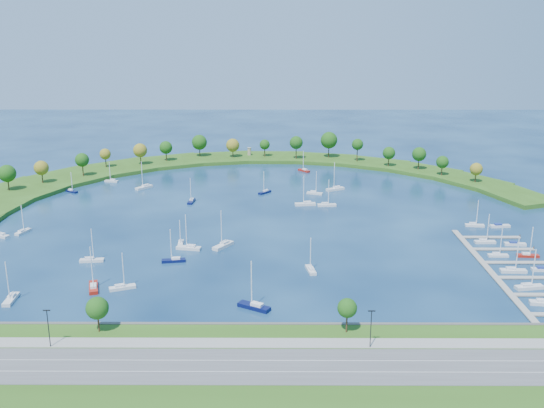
{
  "coord_description": "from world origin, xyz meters",
  "views": [
    {
      "loc": [
        6.08,
        -251.96,
        78.8
      ],
      "look_at": [
        5.0,
        5.0,
        4.0
      ],
      "focal_mm": 40.46,
      "sensor_mm": 36.0,
      "label": 1
    }
  ],
  "objects_px": {
    "moored_boat_3": "(335,188)",
    "moored_boat_16": "(0,235)",
    "moored_boat_20": "(92,259)",
    "docked_boat_10": "(475,224)",
    "moored_boat_4": "(191,201)",
    "moored_boat_19": "(223,245)",
    "docked_boat_11": "(500,226)",
    "moored_boat_1": "(72,191)",
    "moored_boat_14": "(174,259)",
    "moored_boat_18": "(112,180)",
    "moored_boat_21": "(181,242)",
    "harbor_tower": "(249,151)",
    "moored_boat_9": "(304,170)",
    "moored_boat_8": "(311,269)",
    "moored_boat_10": "(11,298)",
    "docked_boat_2": "(529,286)",
    "moored_boat_6": "(23,231)",
    "moored_boat_11": "(189,247)",
    "moored_boat_15": "(315,192)",
    "docked_boat_4": "(513,270)",
    "docked_boat_6": "(498,254)",
    "moored_boat_17": "(254,306)",
    "moored_boat_5": "(327,204)",
    "docked_boat_7": "(528,255)",
    "moored_boat_12": "(93,286)",
    "docked_boat_8": "(485,241)",
    "docked_boat_9": "(515,244)",
    "dock_system": "(511,270)",
    "moored_boat_7": "(265,191)",
    "moored_boat_13": "(122,286)",
    "moored_boat_0": "(144,187)",
    "moored_boat_2": "(305,203)"
  },
  "relations": [
    {
      "from": "moored_boat_18",
      "to": "docked_boat_11",
      "type": "bearing_deg",
      "value": 169.92
    },
    {
      "from": "moored_boat_11",
      "to": "docked_boat_4",
      "type": "relative_size",
      "value": 1.06
    },
    {
      "from": "moored_boat_3",
      "to": "moored_boat_18",
      "type": "xyz_separation_m",
      "value": [
        -116.1,
        16.28,
        -0.1
      ]
    },
    {
      "from": "moored_boat_3",
      "to": "moored_boat_11",
      "type": "xyz_separation_m",
      "value": [
        -61.79,
        -84.72,
        -0.03
      ]
    },
    {
      "from": "harbor_tower",
      "to": "docked_boat_2",
      "type": "height_order",
      "value": "docked_boat_2"
    },
    {
      "from": "moored_boat_19",
      "to": "docked_boat_11",
      "type": "bearing_deg",
      "value": 135.55
    },
    {
      "from": "moored_boat_18",
      "to": "moored_boat_19",
      "type": "height_order",
      "value": "moored_boat_19"
    },
    {
      "from": "harbor_tower",
      "to": "docked_boat_9",
      "type": "height_order",
      "value": "harbor_tower"
    },
    {
      "from": "docked_boat_7",
      "to": "docked_boat_10",
      "type": "xyz_separation_m",
      "value": [
        -8.1,
        34.36,
        -0.0
      ]
    },
    {
      "from": "docked_boat_6",
      "to": "harbor_tower",
      "type": "bearing_deg",
      "value": 121.02
    },
    {
      "from": "moored_boat_4",
      "to": "moored_boat_15",
      "type": "xyz_separation_m",
      "value": [
        58.19,
        14.67,
        -0.01
      ]
    },
    {
      "from": "moored_boat_6",
      "to": "moored_boat_12",
      "type": "xyz_separation_m",
      "value": [
        43.31,
        -53.76,
        0.08
      ]
    },
    {
      "from": "moored_boat_4",
      "to": "moored_boat_3",
      "type": "bearing_deg",
      "value": 113.25
    },
    {
      "from": "moored_boat_5",
      "to": "moored_boat_7",
      "type": "bearing_deg",
      "value": 137.0
    },
    {
      "from": "harbor_tower",
      "to": "moored_boat_20",
      "type": "distance_m",
      "value": 179.84
    },
    {
      "from": "moored_boat_14",
      "to": "docked_boat_9",
      "type": "distance_m",
      "value": 126.06
    },
    {
      "from": "moored_boat_4",
      "to": "moored_boat_11",
      "type": "xyz_separation_m",
      "value": [
        7.25,
        -62.37,
        0.05
      ]
    },
    {
      "from": "moored_boat_8",
      "to": "docked_boat_7",
      "type": "height_order",
      "value": "moored_boat_8"
    },
    {
      "from": "moored_boat_4",
      "to": "moored_boat_19",
      "type": "height_order",
      "value": "moored_boat_19"
    },
    {
      "from": "moored_boat_12",
      "to": "docked_boat_8",
      "type": "bearing_deg",
      "value": -88.9
    },
    {
      "from": "moored_boat_13",
      "to": "docked_boat_9",
      "type": "distance_m",
      "value": 143.13
    },
    {
      "from": "harbor_tower",
      "to": "moored_boat_9",
      "type": "height_order",
      "value": "moored_boat_9"
    },
    {
      "from": "moored_boat_0",
      "to": "moored_boat_1",
      "type": "relative_size",
      "value": 1.38
    },
    {
      "from": "docked_boat_4",
      "to": "moored_boat_1",
      "type": "bearing_deg",
      "value": 153.0
    },
    {
      "from": "moored_boat_3",
      "to": "moored_boat_16",
      "type": "bearing_deg",
      "value": -0.95
    },
    {
      "from": "moored_boat_5",
      "to": "docked_boat_4",
      "type": "height_order",
      "value": "docked_boat_4"
    },
    {
      "from": "moored_boat_1",
      "to": "moored_boat_3",
      "type": "relative_size",
      "value": 0.72
    },
    {
      "from": "docked_boat_2",
      "to": "moored_boat_2",
      "type": "bearing_deg",
      "value": 115.56
    },
    {
      "from": "moored_boat_8",
      "to": "moored_boat_17",
      "type": "bearing_deg",
      "value": 137.4
    },
    {
      "from": "moored_boat_11",
      "to": "docked_boat_6",
      "type": "xyz_separation_m",
      "value": [
        110.83,
        -6.81,
        -0.08
      ]
    },
    {
      "from": "moored_boat_4",
      "to": "moored_boat_18",
      "type": "relative_size",
      "value": 1.1
    },
    {
      "from": "moored_boat_4",
      "to": "moored_boat_21",
      "type": "bearing_deg",
      "value": 8.73
    },
    {
      "from": "moored_boat_1",
      "to": "moored_boat_14",
      "type": "xyz_separation_m",
      "value": [
        65.1,
        -92.58,
        0.05
      ]
    },
    {
      "from": "moored_boat_8",
      "to": "moored_boat_10",
      "type": "xyz_separation_m",
      "value": [
        -90.7,
        -23.26,
        0.04
      ]
    },
    {
      "from": "moored_boat_3",
      "to": "moored_boat_6",
      "type": "bearing_deg",
      "value": -1.31
    },
    {
      "from": "moored_boat_8",
      "to": "moored_boat_16",
      "type": "distance_m",
      "value": 123.73
    },
    {
      "from": "moored_boat_16",
      "to": "moored_boat_21",
      "type": "xyz_separation_m",
      "value": [
        71.5,
        -8.25,
        -0.07
      ]
    },
    {
      "from": "moored_boat_3",
      "to": "docked_boat_6",
      "type": "height_order",
      "value": "moored_boat_3"
    },
    {
      "from": "moored_boat_20",
      "to": "docked_boat_10",
      "type": "relative_size",
      "value": 1.08
    },
    {
      "from": "moored_boat_9",
      "to": "moored_boat_16",
      "type": "bearing_deg",
      "value": 92.31
    },
    {
      "from": "moored_boat_10",
      "to": "docked_boat_11",
      "type": "height_order",
      "value": "moored_boat_10"
    },
    {
      "from": "moored_boat_4",
      "to": "moored_boat_16",
      "type": "xyz_separation_m",
      "value": [
        -68.08,
        -48.72,
        0.02
      ]
    },
    {
      "from": "moored_boat_0",
      "to": "moored_boat_3",
      "type": "bearing_deg",
      "value": 128.61
    },
    {
      "from": "moored_boat_3",
      "to": "dock_system",
      "type": "bearing_deg",
      "value": 86.65
    },
    {
      "from": "moored_boat_14",
      "to": "docked_boat_4",
      "type": "relative_size",
      "value": 0.96
    },
    {
      "from": "moored_boat_4",
      "to": "moored_boat_17",
      "type": "bearing_deg",
      "value": 21.73
    },
    {
      "from": "moored_boat_5",
      "to": "docked_boat_9",
      "type": "distance_m",
      "value": 83.84
    },
    {
      "from": "moored_boat_0",
      "to": "docked_boat_4",
      "type": "bearing_deg",
      "value": 93.44
    },
    {
      "from": "docked_boat_11",
      "to": "docked_boat_2",
      "type": "bearing_deg",
      "value": -107.24
    },
    {
      "from": "moored_boat_14",
      "to": "moored_boat_17",
      "type": "height_order",
      "value": "moored_boat_17"
    }
  ]
}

